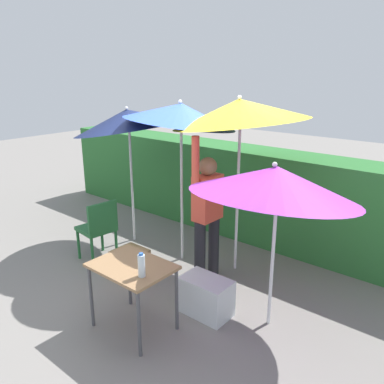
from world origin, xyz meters
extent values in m
plane|color=gray|center=(0.00, 0.00, 0.00)|extent=(24.00, 24.00, 0.00)
cube|color=#2D7033|center=(0.00, 1.81, 0.71)|extent=(8.00, 0.70, 1.42)
cylinder|color=silver|center=(1.37, -0.08, 0.71)|extent=(0.04, 0.04, 1.43)
cone|color=purple|center=(1.35, -0.08, 1.57)|extent=(1.64, 1.67, 0.54)
sphere|color=silver|center=(1.33, -0.08, 1.73)|extent=(0.05, 0.05, 0.05)
cylinder|color=silver|center=(-0.32, 0.47, 0.96)|extent=(0.04, 0.04, 1.92)
cone|color=blue|center=(-0.33, 0.48, 2.05)|extent=(1.49, 1.49, 0.53)
sphere|color=silver|center=(-0.35, 0.48, 2.20)|extent=(0.05, 0.05, 0.05)
cylinder|color=silver|center=(0.42, 0.70, 0.98)|extent=(0.04, 0.04, 1.96)
cone|color=yellow|center=(0.43, 0.69, 2.11)|extent=(1.69, 1.67, 0.51)
sphere|color=silver|center=(0.43, 0.67, 2.27)|extent=(0.05, 0.05, 0.05)
cylinder|color=silver|center=(-1.33, 0.47, 0.88)|extent=(0.04, 0.04, 1.76)
cone|color=#19234C|center=(-1.33, 0.45, 1.90)|extent=(1.64, 1.62, 0.59)
sphere|color=silver|center=(-1.32, 0.43, 2.06)|extent=(0.05, 0.05, 0.05)
cylinder|color=black|center=(0.29, 0.11, 0.41)|extent=(0.14, 0.14, 0.82)
cylinder|color=black|center=(0.29, 0.39, 0.41)|extent=(0.14, 0.14, 0.82)
cube|color=#E04C38|center=(0.29, 0.25, 1.10)|extent=(0.23, 0.36, 0.56)
sphere|color=#8C6647|center=(0.29, 0.25, 1.49)|extent=(0.22, 0.22, 0.22)
cylinder|color=#E04C38|center=(0.29, 0.02, 1.60)|extent=(0.09, 0.09, 0.56)
cylinder|color=#8C6647|center=(0.29, 0.48, 1.08)|extent=(0.09, 0.09, 0.52)
cylinder|color=#236633|center=(-1.40, -0.10, 0.22)|extent=(0.04, 0.04, 0.44)
cylinder|color=#236633|center=(-1.45, -0.48, 0.22)|extent=(0.04, 0.04, 0.44)
cylinder|color=#236633|center=(-1.03, -0.14, 0.22)|extent=(0.04, 0.04, 0.44)
cylinder|color=#236633|center=(-1.07, -0.52, 0.22)|extent=(0.04, 0.04, 0.44)
cube|color=#236633|center=(-1.24, -0.31, 0.47)|extent=(0.49, 0.49, 0.05)
cube|color=#236633|center=(-1.04, -0.33, 0.69)|extent=(0.09, 0.44, 0.40)
cube|color=silver|center=(0.75, -0.37, 0.21)|extent=(0.55, 0.34, 0.42)
cube|color=#9E7A4C|center=(-0.49, -0.36, 0.19)|extent=(0.38, 0.38, 0.38)
cylinder|color=#4C4C51|center=(0.69, -0.77, 0.35)|extent=(0.04, 0.04, 0.70)
cylinder|color=#4C4C51|center=(-0.03, -0.77, 0.35)|extent=(0.04, 0.04, 0.70)
cylinder|color=#4C4C51|center=(0.69, -1.29, 0.35)|extent=(0.04, 0.04, 0.70)
cylinder|color=#4C4C51|center=(-0.03, -1.29, 0.35)|extent=(0.04, 0.04, 0.70)
cube|color=#99724C|center=(0.33, -1.03, 0.71)|extent=(0.80, 0.60, 0.03)
cylinder|color=silver|center=(0.57, -1.12, 0.84)|extent=(0.07, 0.07, 0.22)
cylinder|color=#2D60B7|center=(0.57, -1.12, 0.96)|extent=(0.04, 0.04, 0.02)
camera|label=1|loc=(3.01, -3.34, 2.59)|focal=36.53mm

